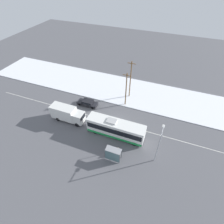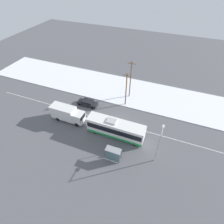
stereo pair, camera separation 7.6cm
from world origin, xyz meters
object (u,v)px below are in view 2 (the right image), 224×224
box_truck (67,113)px  streetlamp (159,143)px  bus_shelter (113,154)px  utility_pole_snowlot (131,79)px  pedestrian_at_stop (118,150)px  sedan_car (88,103)px  city_bus (116,128)px  utility_pole_roadside (126,89)px

box_truck → streetlamp: streetlamp is taller
bus_shelter → streetlamp: size_ratio=0.40×
streetlamp → utility_pole_snowlot: (-9.29, 15.17, 0.57)m
pedestrian_at_stop → utility_pole_snowlot: (-3.09, 16.63, 3.77)m
sedan_car → streetlamp: size_ratio=0.71×
box_truck → utility_pole_snowlot: 15.98m
streetlamp → city_bus: bearing=163.1°
city_bus → box_truck: bearing=178.9°
box_truck → utility_pole_roadside: 13.51m
sedan_car → bus_shelter: bus_shelter is taller
streetlamp → utility_pole_roadside: size_ratio=0.81×
city_bus → sedan_car: (-9.07, 5.95, -0.97)m
sedan_car → streetlamp: bearing=153.9°
streetlamp → sedan_car: bearing=153.9°
pedestrian_at_stop → utility_pole_snowlot: 17.33m
sedan_car → pedestrian_at_stop: pedestrian_at_stop is taller
utility_pole_snowlot → utility_pole_roadside: bearing=-89.0°
pedestrian_at_stop → streetlamp: size_ratio=0.25×
city_bus → pedestrian_at_stop: size_ratio=6.63×
bus_shelter → utility_pole_roadside: bearing=100.1°
city_bus → sedan_car: size_ratio=2.35×
city_bus → box_truck: 10.71m
box_truck → utility_pole_roadside: bearing=43.9°
city_bus → bus_shelter: size_ratio=4.19×
city_bus → utility_pole_snowlot: (-1.20, 12.71, 3.05)m
utility_pole_snowlot → bus_shelter: bearing=-81.5°
utility_pole_snowlot → pedestrian_at_stop: bearing=-79.5°
bus_shelter → utility_pole_snowlot: size_ratio=0.28×
box_truck → streetlamp: 19.14m
bus_shelter → utility_pole_roadside: (-2.63, 14.75, 2.58)m
box_truck → city_bus: bearing=-1.1°
city_bus → utility_pole_snowlot: 13.13m
utility_pole_snowlot → sedan_car: bearing=-139.3°
city_bus → pedestrian_at_stop: bearing=-64.3°
city_bus → box_truck: size_ratio=1.56×
utility_pole_roadside → utility_pole_snowlot: 3.33m
box_truck → utility_pole_snowlot: utility_pole_snowlot is taller
streetlamp → utility_pole_roadside: 15.05m
sedan_car → utility_pole_snowlot: (7.87, 6.76, 4.02)m
sedan_car → utility_pole_roadside: utility_pole_roadside is taller
sedan_car → streetlamp: streetlamp is taller
utility_pole_roadside → city_bus: bearing=-83.1°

